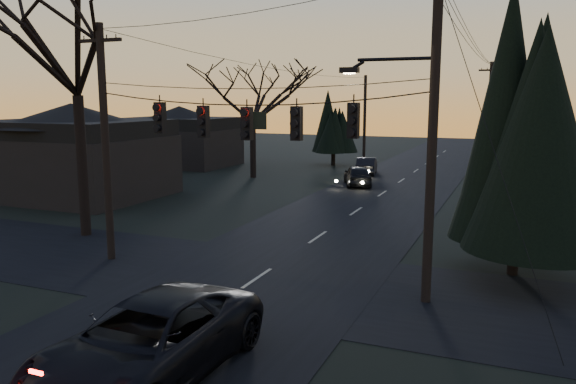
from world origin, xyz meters
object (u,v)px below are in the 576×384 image
at_px(bare_tree_left, 74,36).
at_px(sedan_oncoming_b, 367,166).
at_px(utility_pole_right, 425,302).
at_px(evergreen_right, 522,130).
at_px(utility_pole_left, 112,259).
at_px(utility_pole_far_r, 485,178).
at_px(suv_near, 148,342).
at_px(utility_pole_far_l, 364,160).
at_px(sedan_oncoming_a, 358,176).

relative_size(bare_tree_left, sedan_oncoming_b, 3.00).
bearing_deg(utility_pole_right, evergreen_right, 58.56).
xyz_separation_m(utility_pole_left, bare_tree_left, (-3.50, 2.55, 8.43)).
relative_size(utility_pole_far_r, suv_near, 1.42).
bearing_deg(utility_pole_right, utility_pole_far_r, 90.00).
xyz_separation_m(utility_pole_far_r, sedan_oncoming_b, (-8.70, -1.60, 0.66)).
distance_m(utility_pole_left, utility_pole_far_l, 36.00).
distance_m(utility_pole_right, sedan_oncoming_a, 22.02).
bearing_deg(evergreen_right, utility_pole_left, -164.71).
bearing_deg(sedan_oncoming_b, utility_pole_left, 73.66).
distance_m(bare_tree_left, sedan_oncoming_b, 25.86).
bearing_deg(evergreen_right, suv_near, -123.21).
xyz_separation_m(evergreen_right, sedan_oncoming_a, (-10.12, 16.80, -4.19)).
distance_m(suv_near, sedan_oncoming_a, 27.68).
height_order(utility_pole_far_r, sedan_oncoming_a, utility_pole_far_r).
height_order(evergreen_right, sedan_oncoming_a, evergreen_right).
relative_size(utility_pole_left, suv_near, 1.42).
relative_size(utility_pole_far_l, suv_near, 1.33).
xyz_separation_m(utility_pole_left, utility_pole_far_r, (11.50, 28.00, 0.00)).
height_order(utility_pole_far_l, bare_tree_left, bare_tree_left).
bearing_deg(utility_pole_left, utility_pole_far_r, 67.67).
bearing_deg(sedan_oncoming_b, bare_tree_left, 64.91).
height_order(utility_pole_right, utility_pole_far_l, utility_pole_right).
relative_size(utility_pole_far_r, utility_pole_far_l, 1.06).
bearing_deg(utility_pole_right, sedan_oncoming_a, 110.80).
height_order(bare_tree_left, suv_near, bare_tree_left).
bearing_deg(sedan_oncoming_a, evergreen_right, 99.47).
xyz_separation_m(utility_pole_right, sedan_oncoming_a, (-7.81, 20.57, 0.70)).
bearing_deg(utility_pole_far_r, bare_tree_left, -120.52).
bearing_deg(bare_tree_left, sedan_oncoming_b, 75.20).
height_order(bare_tree_left, sedan_oncoming_b, bare_tree_left).
bearing_deg(utility_pole_right, sedan_oncoming_b, 108.24).
height_order(utility_pole_left, sedan_oncoming_b, utility_pole_left).
bearing_deg(suv_near, bare_tree_left, 139.32).
distance_m(utility_pole_left, bare_tree_left, 9.48).
xyz_separation_m(bare_tree_left, sedan_oncoming_b, (6.30, 23.85, -7.77)).
bearing_deg(utility_pole_far_r, utility_pole_far_l, 145.18).
distance_m(utility_pole_left, utility_pole_far_r, 30.27).
height_order(utility_pole_far_l, sedan_oncoming_b, utility_pole_far_l).
height_order(evergreen_right, suv_near, evergreen_right).
xyz_separation_m(utility_pole_far_l, bare_tree_left, (-3.50, -33.45, 8.43)).
bearing_deg(utility_pole_right, utility_pole_far_l, 107.72).
bearing_deg(bare_tree_left, utility_pole_right, -9.64).
relative_size(utility_pole_right, utility_pole_far_r, 1.18).
bearing_deg(evergreen_right, utility_pole_right, -121.44).
height_order(utility_pole_far_r, evergreen_right, evergreen_right).
bearing_deg(bare_tree_left, suv_near, -42.62).
xyz_separation_m(utility_pole_far_l, suv_near, (6.80, -42.93, 0.83)).
bearing_deg(evergreen_right, sedan_oncoming_a, 121.06).
distance_m(utility_pole_right, utility_pole_left, 11.50).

